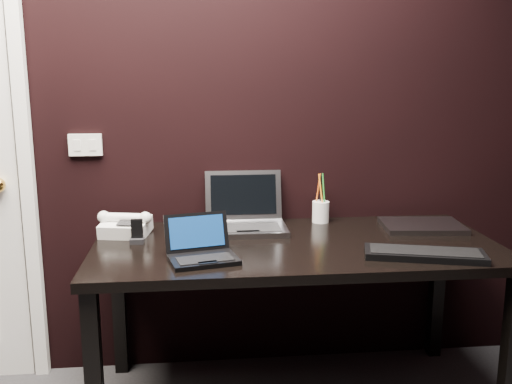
{
  "coord_description": "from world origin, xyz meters",
  "views": [
    {
      "loc": [
        -0.11,
        -0.89,
        1.44
      ],
      "look_at": [
        0.12,
        1.35,
        0.97
      ],
      "focal_mm": 40.0,
      "sensor_mm": 36.0,
      "label": 1
    }
  ],
  "objects": [
    {
      "name": "pen_cup",
      "position": [
        0.48,
        1.72,
        0.8
      ],
      "size": [
        0.09,
        0.09,
        0.24
      ],
      "color": "white",
      "rests_on": "desk"
    },
    {
      "name": "silver_laptop",
      "position": [
        0.11,
        1.63,
        0.79
      ],
      "size": [
        0.36,
        0.33,
        0.25
      ],
      "color": "#9B9CA1",
      "rests_on": "desk"
    },
    {
      "name": "wall_switch",
      "position": [
        -0.62,
        1.79,
        1.12
      ],
      "size": [
        0.15,
        0.02,
        0.1
      ],
      "color": "silver",
      "rests_on": "wall_back"
    },
    {
      "name": "ext_keyboard",
      "position": [
        0.76,
        1.15,
        0.75
      ],
      "size": [
        0.48,
        0.27,
        0.03
      ],
      "color": "black",
      "rests_on": "desk"
    },
    {
      "name": "wall_back",
      "position": [
        0.0,
        1.8,
        1.3
      ],
      "size": [
        4.0,
        0.0,
        4.0
      ],
      "primitive_type": "plane",
      "rotation": [
        1.57,
        0.0,
        0.0
      ],
      "color": "black",
      "rests_on": "ground"
    },
    {
      "name": "desk_phone",
      "position": [
        -0.43,
        1.59,
        0.78
      ],
      "size": [
        0.25,
        0.22,
        0.12
      ],
      "color": "white",
      "rests_on": "desk"
    },
    {
      "name": "closed_laptop",
      "position": [
        0.92,
        1.56,
        0.75
      ],
      "size": [
        0.38,
        0.29,
        0.02
      ],
      "color": "gray",
      "rests_on": "desk"
    },
    {
      "name": "mobile_phone",
      "position": [
        -0.37,
        1.47,
        0.78
      ],
      "size": [
        0.06,
        0.05,
        0.1
      ],
      "color": "black",
      "rests_on": "desk"
    },
    {
      "name": "netbook",
      "position": [
        -0.1,
        1.21,
        0.77
      ],
      "size": [
        0.3,
        0.28,
        0.16
      ],
      "color": "black",
      "rests_on": "desk"
    },
    {
      "name": "desk",
      "position": [
        0.3,
        1.4,
        0.66
      ],
      "size": [
        1.7,
        0.8,
        0.74
      ],
      "color": "black",
      "rests_on": "ground"
    }
  ]
}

